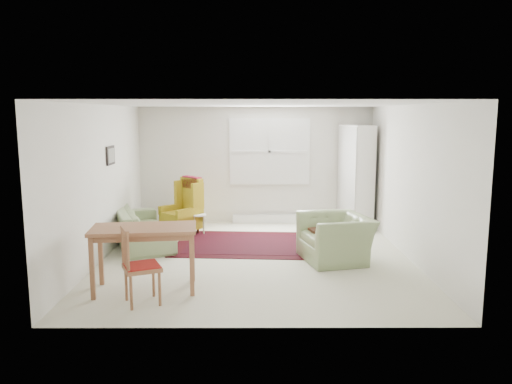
{
  "coord_description": "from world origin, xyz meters",
  "views": [
    {
      "loc": [
        -0.03,
        -7.98,
        2.35
      ],
      "look_at": [
        0.0,
        0.3,
        1.05
      ],
      "focal_mm": 35.0,
      "sensor_mm": 36.0,
      "label": 1
    }
  ],
  "objects_px": {
    "desk": "(145,259)",
    "desk_chair": "(142,265)",
    "cabinet": "(356,176)",
    "stool": "(199,224)",
    "armchair": "(336,234)",
    "coffee_table": "(325,240)",
    "sofa": "(141,219)",
    "wingback_chair": "(181,206)"
  },
  "relations": [
    {
      "from": "armchair",
      "to": "cabinet",
      "type": "distance_m",
      "value": 2.7
    },
    {
      "from": "armchair",
      "to": "coffee_table",
      "type": "xyz_separation_m",
      "value": [
        -0.13,
        0.32,
        -0.2
      ]
    },
    {
      "from": "wingback_chair",
      "to": "cabinet",
      "type": "distance_m",
      "value": 3.68
    },
    {
      "from": "wingback_chair",
      "to": "cabinet",
      "type": "height_order",
      "value": "cabinet"
    },
    {
      "from": "desk_chair",
      "to": "cabinet",
      "type": "bearing_deg",
      "value": -62.86
    },
    {
      "from": "cabinet",
      "to": "desk",
      "type": "relative_size",
      "value": 1.55
    },
    {
      "from": "sofa",
      "to": "desk",
      "type": "bearing_deg",
      "value": 172.6
    },
    {
      "from": "wingback_chair",
      "to": "desk_chair",
      "type": "bearing_deg",
      "value": -43.58
    },
    {
      "from": "armchair",
      "to": "desk_chair",
      "type": "relative_size",
      "value": 1.16
    },
    {
      "from": "sofa",
      "to": "armchair",
      "type": "xyz_separation_m",
      "value": [
        3.38,
        -1.1,
        -0.0
      ]
    },
    {
      "from": "desk",
      "to": "desk_chair",
      "type": "height_order",
      "value": "desk_chair"
    },
    {
      "from": "cabinet",
      "to": "armchair",
      "type": "bearing_deg",
      "value": -124.27
    },
    {
      "from": "wingback_chair",
      "to": "desk_chair",
      "type": "xyz_separation_m",
      "value": [
        0.06,
        -3.72,
        -0.07
      ]
    },
    {
      "from": "cabinet",
      "to": "stool",
      "type": "bearing_deg",
      "value": 176.21
    },
    {
      "from": "desk",
      "to": "desk_chair",
      "type": "bearing_deg",
      "value": -81.65
    },
    {
      "from": "sofa",
      "to": "stool",
      "type": "height_order",
      "value": "sofa"
    },
    {
      "from": "stool",
      "to": "desk",
      "type": "distance_m",
      "value": 3.2
    },
    {
      "from": "armchair",
      "to": "wingback_chair",
      "type": "distance_m",
      "value": 3.34
    },
    {
      "from": "sofa",
      "to": "desk",
      "type": "relative_size",
      "value": 1.6
    },
    {
      "from": "stool",
      "to": "cabinet",
      "type": "height_order",
      "value": "cabinet"
    },
    {
      "from": "coffee_table",
      "to": "stool",
      "type": "distance_m",
      "value": 2.72
    },
    {
      "from": "cabinet",
      "to": "desk",
      "type": "height_order",
      "value": "cabinet"
    },
    {
      "from": "cabinet",
      "to": "desk",
      "type": "distance_m",
      "value": 5.33
    },
    {
      "from": "cabinet",
      "to": "desk_chair",
      "type": "height_order",
      "value": "cabinet"
    },
    {
      "from": "sofa",
      "to": "cabinet",
      "type": "height_order",
      "value": "cabinet"
    },
    {
      "from": "cabinet",
      "to": "coffee_table",
      "type": "bearing_deg",
      "value": -129.61
    },
    {
      "from": "cabinet",
      "to": "desk_chair",
      "type": "relative_size",
      "value": 2.17
    },
    {
      "from": "sofa",
      "to": "armchair",
      "type": "relative_size",
      "value": 1.93
    },
    {
      "from": "desk_chair",
      "to": "wingback_chair",
      "type": "bearing_deg",
      "value": -22.93
    },
    {
      "from": "wingback_chair",
      "to": "desk",
      "type": "distance_m",
      "value": 3.25
    },
    {
      "from": "sofa",
      "to": "wingback_chair",
      "type": "height_order",
      "value": "wingback_chair"
    },
    {
      "from": "sofa",
      "to": "coffee_table",
      "type": "relative_size",
      "value": 3.65
    },
    {
      "from": "wingback_chair",
      "to": "sofa",
      "type": "bearing_deg",
      "value": -83.35
    },
    {
      "from": "stool",
      "to": "coffee_table",
      "type": "bearing_deg",
      "value": -32.91
    },
    {
      "from": "cabinet",
      "to": "desk_chair",
      "type": "distance_m",
      "value": 5.64
    },
    {
      "from": "armchair",
      "to": "desk",
      "type": "xyz_separation_m",
      "value": [
        -2.78,
        -1.38,
        -0.01
      ]
    },
    {
      "from": "coffee_table",
      "to": "cabinet",
      "type": "xyz_separation_m",
      "value": [
        0.95,
        2.19,
        0.82
      ]
    },
    {
      "from": "cabinet",
      "to": "desk_chair",
      "type": "bearing_deg",
      "value": -145.13
    },
    {
      "from": "sofa",
      "to": "cabinet",
      "type": "relative_size",
      "value": 1.03
    },
    {
      "from": "sofa",
      "to": "desk_chair",
      "type": "height_order",
      "value": "desk_chair"
    },
    {
      "from": "stool",
      "to": "sofa",
      "type": "bearing_deg",
      "value": -144.54
    },
    {
      "from": "sofa",
      "to": "armchair",
      "type": "bearing_deg",
      "value": -129.14
    }
  ]
}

